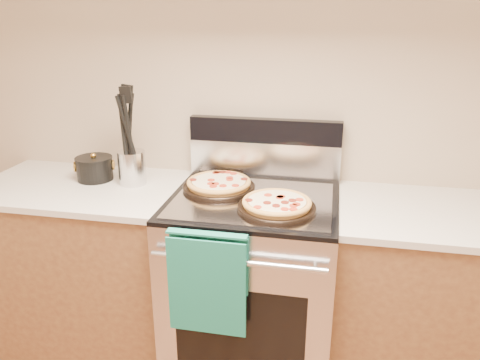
% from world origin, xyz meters
% --- Properties ---
extents(wall_back, '(4.00, 0.00, 4.00)m').
position_xyz_m(wall_back, '(0.00, 2.00, 1.35)').
color(wall_back, tan).
rests_on(wall_back, ground).
extents(range_body, '(0.76, 0.68, 0.90)m').
position_xyz_m(range_body, '(0.00, 1.65, 0.45)').
color(range_body, '#B7B7BC').
rests_on(range_body, ground).
extents(oven_window, '(0.56, 0.01, 0.40)m').
position_xyz_m(oven_window, '(0.00, 1.31, 0.45)').
color(oven_window, black).
rests_on(oven_window, range_body).
extents(cooktop, '(0.76, 0.68, 0.02)m').
position_xyz_m(cooktop, '(0.00, 1.65, 0.91)').
color(cooktop, black).
rests_on(cooktop, range_body).
extents(backsplash_lower, '(0.76, 0.06, 0.18)m').
position_xyz_m(backsplash_lower, '(0.00, 1.96, 1.01)').
color(backsplash_lower, silver).
rests_on(backsplash_lower, cooktop).
extents(backsplash_upper, '(0.76, 0.06, 0.12)m').
position_xyz_m(backsplash_upper, '(0.00, 1.96, 1.16)').
color(backsplash_upper, black).
rests_on(backsplash_upper, backsplash_lower).
extents(oven_handle, '(0.70, 0.03, 0.03)m').
position_xyz_m(oven_handle, '(0.00, 1.27, 0.80)').
color(oven_handle, silver).
rests_on(oven_handle, range_body).
extents(dish_towel, '(0.32, 0.05, 0.42)m').
position_xyz_m(dish_towel, '(-0.12, 1.27, 0.70)').
color(dish_towel, '#166E5A').
rests_on(dish_towel, oven_handle).
extents(foil_sheet, '(0.70, 0.55, 0.01)m').
position_xyz_m(foil_sheet, '(0.00, 1.62, 0.92)').
color(foil_sheet, gray).
rests_on(foil_sheet, cooktop).
extents(cabinet_left, '(1.00, 0.62, 0.88)m').
position_xyz_m(cabinet_left, '(-0.88, 1.68, 0.44)').
color(cabinet_left, brown).
rests_on(cabinet_left, ground).
extents(countertop_left, '(1.02, 0.64, 0.03)m').
position_xyz_m(countertop_left, '(-0.88, 1.68, 0.90)').
color(countertop_left, beige).
rests_on(countertop_left, cabinet_left).
extents(cabinet_right, '(1.00, 0.62, 0.88)m').
position_xyz_m(cabinet_right, '(0.88, 1.68, 0.44)').
color(cabinet_right, brown).
rests_on(cabinet_right, ground).
extents(countertop_right, '(1.02, 0.64, 0.03)m').
position_xyz_m(countertop_right, '(0.88, 1.68, 0.90)').
color(countertop_right, beige).
rests_on(countertop_right, cabinet_right).
extents(pepperoni_pizza_back, '(0.41, 0.41, 0.05)m').
position_xyz_m(pepperoni_pizza_back, '(-0.18, 1.72, 0.95)').
color(pepperoni_pizza_back, '#B58037').
rests_on(pepperoni_pizza_back, foil_sheet).
extents(pepperoni_pizza_front, '(0.36, 0.36, 0.04)m').
position_xyz_m(pepperoni_pizza_front, '(0.12, 1.53, 0.95)').
color(pepperoni_pizza_front, '#B58037').
rests_on(pepperoni_pizza_front, foil_sheet).
extents(utensil_crock, '(0.17, 0.17, 0.17)m').
position_xyz_m(utensil_crock, '(-0.63, 1.75, 0.99)').
color(utensil_crock, silver).
rests_on(utensil_crock, countertop_left).
extents(saucepan, '(0.23, 0.23, 0.11)m').
position_xyz_m(saucepan, '(-0.84, 1.77, 0.96)').
color(saucepan, black).
rests_on(saucepan, countertop_left).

